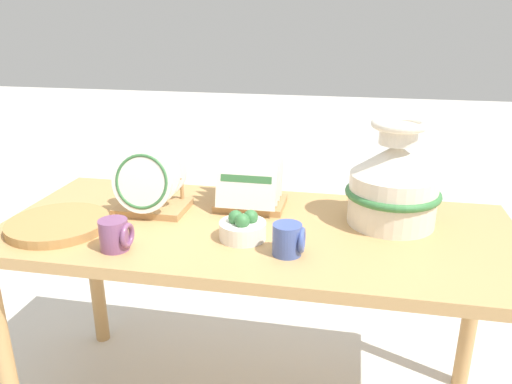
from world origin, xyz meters
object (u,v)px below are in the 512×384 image
dish_rack_round_plates (151,189)px  mug_plum_glaze (115,235)px  dish_rack_square_plates (251,186)px  fruit_bowl (243,228)px  mug_cobalt_glaze (289,239)px  ceramic_vase (394,182)px  wicker_charger_stack (58,224)px

dish_rack_round_plates → mug_plum_glaze: dish_rack_round_plates is taller
dish_rack_square_plates → fruit_bowl: size_ratio=1.67×
dish_rack_round_plates → mug_cobalt_glaze: bearing=-24.5°
dish_rack_round_plates → mug_plum_glaze: 0.28m
ceramic_vase → dish_rack_round_plates: bearing=-175.9°
wicker_charger_stack → ceramic_vase: bearing=13.6°
ceramic_vase → fruit_bowl: 0.47m
dish_rack_round_plates → wicker_charger_stack: dish_rack_round_plates is taller
mug_cobalt_glaze → dish_rack_round_plates: bearing=155.5°
dish_rack_round_plates → dish_rack_square_plates: bearing=18.9°
dish_rack_round_plates → wicker_charger_stack: bearing=-140.5°
ceramic_vase → fruit_bowl: ceramic_vase is taller
dish_rack_round_plates → mug_plum_glaze: (0.01, -0.28, -0.03)m
fruit_bowl → mug_plum_glaze: bearing=-157.5°
ceramic_vase → wicker_charger_stack: 1.01m
dish_rack_round_plates → fruit_bowl: bearing=-23.4°
wicker_charger_stack → dish_rack_square_plates: bearing=28.6°
dish_rack_round_plates → mug_plum_glaze: size_ratio=2.59×
ceramic_vase → mug_cobalt_glaze: (-0.28, -0.27, -0.09)m
dish_rack_square_plates → mug_cobalt_glaze: (0.17, -0.32, -0.03)m
fruit_bowl → wicker_charger_stack: bearing=-176.1°
dish_rack_round_plates → mug_cobalt_glaze: (0.47, -0.22, -0.03)m
ceramic_vase → dish_rack_round_plates: 0.75m
wicker_charger_stack → mug_plum_glaze: size_ratio=3.45×
wicker_charger_stack → mug_cobalt_glaze: mug_cobalt_glaze is taller
mug_cobalt_glaze → mug_plum_glaze: 0.47m
ceramic_vase → mug_cobalt_glaze: ceramic_vase is taller
mug_plum_glaze → wicker_charger_stack: bearing=157.8°
mug_cobalt_glaze → mug_plum_glaze: (-0.46, -0.06, 0.00)m
fruit_bowl → ceramic_vase: bearing=25.3°
dish_rack_square_plates → mug_cobalt_glaze: bearing=-62.3°
dish_rack_round_plates → ceramic_vase: bearing=4.1°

